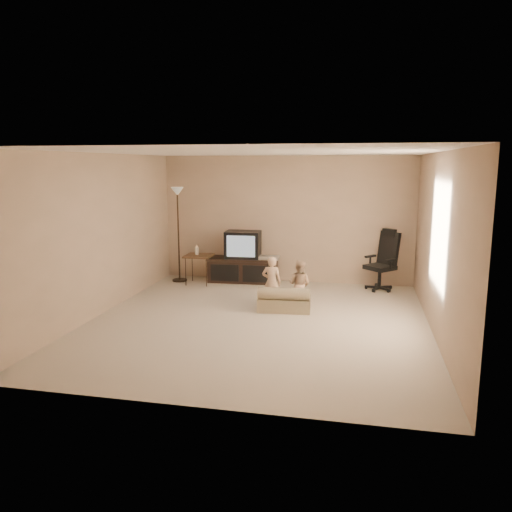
{
  "coord_description": "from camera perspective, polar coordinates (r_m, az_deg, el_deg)",
  "views": [
    {
      "loc": [
        1.46,
        -7.04,
        2.33
      ],
      "look_at": [
        -0.16,
        0.6,
        0.89
      ],
      "focal_mm": 35.0,
      "sensor_mm": 36.0,
      "label": 1
    }
  ],
  "objects": [
    {
      "name": "room_shell",
      "position": [
        7.24,
        0.23,
        4.01
      ],
      "size": [
        5.5,
        5.5,
        5.5
      ],
      "color": "white",
      "rests_on": "floor"
    },
    {
      "name": "office_chair",
      "position": [
        9.65,
        14.26,
        -1.35
      ],
      "size": [
        0.74,
        0.74,
        1.14
      ],
      "rotation": [
        0.0,
        0.0,
        -0.76
      ],
      "color": "black",
      "rests_on": "floor"
    },
    {
      "name": "child_sofa",
      "position": [
        8.06,
        3.23,
        -5.14
      ],
      "size": [
        0.87,
        0.53,
        0.41
      ],
      "rotation": [
        0.0,
        0.0,
        0.07
      ],
      "color": "gray",
      "rests_on": "floor"
    },
    {
      "name": "floor_lamp",
      "position": [
        10.02,
        -8.92,
        4.87
      ],
      "size": [
        0.29,
        0.29,
        1.89
      ],
      "color": "#302215",
      "rests_on": "floor"
    },
    {
      "name": "side_table",
      "position": [
        9.86,
        -6.57,
        0.02
      ],
      "size": [
        0.53,
        0.53,
        0.78
      ],
      "rotation": [
        0.0,
        0.0,
        0.02
      ],
      "color": "brown",
      "rests_on": "floor"
    },
    {
      "name": "tv_stand",
      "position": [
        9.98,
        -1.46,
        -0.56
      ],
      "size": [
        1.46,
        0.6,
        1.02
      ],
      "rotation": [
        0.0,
        0.0,
        0.05
      ],
      "color": "black",
      "rests_on": "floor"
    },
    {
      "name": "floor",
      "position": [
        7.56,
        0.23,
        -7.51
      ],
      "size": [
        5.5,
        5.5,
        0.0
      ],
      "primitive_type": "plane",
      "color": "#C1B099",
      "rests_on": "ground"
    },
    {
      "name": "toddler_left",
      "position": [
        8.13,
        1.79,
        -3.05
      ],
      "size": [
        0.32,
        0.23,
        0.87
      ],
      "primitive_type": "imported",
      "rotation": [
        0.0,
        0.0,
        3.14
      ],
      "color": "tan",
      "rests_on": "floor"
    },
    {
      "name": "toddler_right",
      "position": [
        8.17,
        4.98,
        -3.26
      ],
      "size": [
        0.44,
        0.33,
        0.8
      ],
      "primitive_type": "imported",
      "rotation": [
        0.0,
        0.0,
        2.8
      ],
      "color": "tan",
      "rests_on": "floor"
    }
  ]
}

